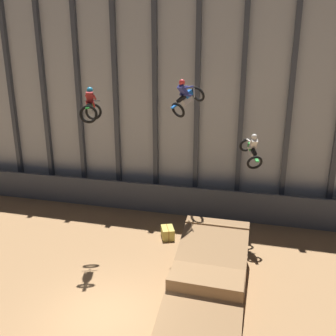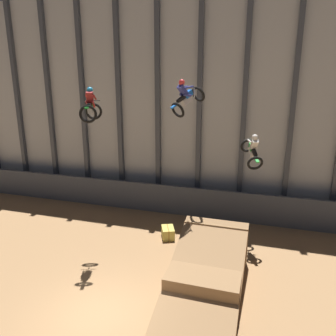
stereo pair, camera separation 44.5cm
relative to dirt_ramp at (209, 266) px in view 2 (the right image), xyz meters
name	(u,v)px [view 2 (the right image)]	position (x,y,z in m)	size (l,w,h in m)	color
ground_plane	(98,315)	(-3.31, -3.12, -0.67)	(60.00, 60.00, 0.00)	#9E754C
arena_back_wall	(179,106)	(-3.31, 7.40, 5.70)	(32.00, 0.40, 12.75)	#ADB2B7
lower_barrier	(173,200)	(-3.31, 6.17, 0.21)	(31.36, 0.20, 1.77)	#474C56
dirt_ramp	(209,266)	(0.00, 0.00, 0.00)	(2.76, 5.58, 2.02)	#966F48
rider_bike_left_air	(91,107)	(-5.43, 0.89, 6.09)	(1.20, 1.78, 1.45)	black
rider_bike_center_air	(186,98)	(-1.69, 2.65, 6.46)	(1.52, 1.81, 1.69)	black
rider_bike_right_air	(252,150)	(1.22, 3.84, 4.03)	(1.25, 1.89, 1.67)	black
hay_bale_trackside	(168,233)	(-2.67, 3.07, -0.39)	(0.91, 1.06, 0.57)	#CCB751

